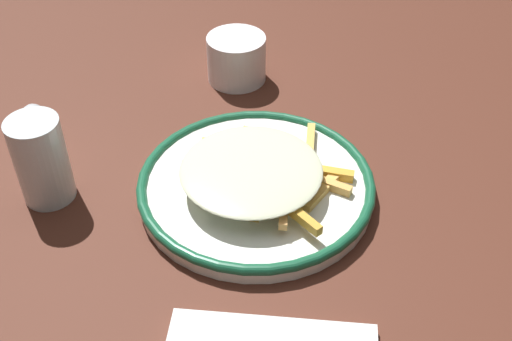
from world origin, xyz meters
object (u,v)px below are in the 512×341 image
object	(u,v)px
water_glass	(41,160)
plate	(256,186)
fries_heap	(255,171)
salt_shaker	(37,129)
coffee_mug	(237,58)

from	to	relation	value
water_glass	plate	bearing A→B (deg)	-84.31
fries_heap	water_glass	world-z (taller)	water_glass
fries_heap	plate	bearing A→B (deg)	-0.82
plate	fries_heap	world-z (taller)	fries_heap
salt_shaker	plate	bearing A→B (deg)	-100.70
fries_heap	water_glass	size ratio (longest dim) A/B	2.02
fries_heap	coffee_mug	distance (m)	0.28
water_glass	salt_shaker	bearing A→B (deg)	25.14
salt_shaker	water_glass	bearing A→B (deg)	-154.86
fries_heap	salt_shaker	size ratio (longest dim) A/B	2.99
fries_heap	coffee_mug	bearing A→B (deg)	11.38
plate	salt_shaker	size ratio (longest dim) A/B	3.86
water_glass	salt_shaker	xyz separation A→B (m)	(0.08, 0.04, -0.02)
plate	fries_heap	size ratio (longest dim) A/B	1.29
plate	fries_heap	bearing A→B (deg)	179.18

